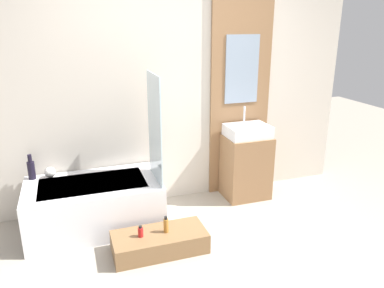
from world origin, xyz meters
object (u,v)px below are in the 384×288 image
vase_round_light (50,172)px  bottle_soap_primary (141,232)px  sink (248,131)px  vase_tall_dark (31,169)px  wooden_step_bench (160,242)px  bathtub (94,205)px  bottle_soap_secondary (166,225)px

vase_round_light → bottle_soap_primary: 1.19m
vase_round_light → sink: bearing=-3.2°
vase_round_light → vase_tall_dark: bearing=173.7°
sink → wooden_step_bench: bearing=-147.8°
bathtub → bottle_soap_primary: size_ratio=12.44×
vase_tall_dark → vase_round_light: bearing=-6.3°
bathtub → wooden_step_bench: bearing=-50.8°
vase_round_light → bottle_soap_primary: (0.73, -0.89, -0.31)m
vase_tall_dark → sink: bearing=-3.5°
vase_tall_dark → bottle_soap_secondary: size_ratio=1.65×
bottle_soap_secondary → vase_tall_dark: bearing=141.0°
wooden_step_bench → vase_round_light: (-0.90, 0.89, 0.44)m
sink → vase_tall_dark: sink is taller
wooden_step_bench → bathtub: bearing=129.2°
sink → bottle_soap_secondary: (-1.17, -0.77, -0.55)m
bathtub → vase_round_light: size_ratio=11.82×
bottle_soap_secondary → wooden_step_bench: bearing=180.0°
vase_round_light → bottle_soap_primary: vase_round_light is taller
wooden_step_bench → vase_round_light: bearing=135.1°
wooden_step_bench → bottle_soap_primary: 0.22m
bathtub → wooden_step_bench: bathtub is taller
bathtub → wooden_step_bench: (0.51, -0.62, -0.15)m
wooden_step_bench → vase_round_light: size_ratio=7.67×
wooden_step_bench → bottle_soap_secondary: 0.17m
bathtub → wooden_step_bench: 0.82m
bathtub → vase_tall_dark: vase_tall_dark is taller
wooden_step_bench → vase_tall_dark: 1.49m
sink → bottle_soap_primary: bearing=-151.0°
bathtub → sink: (1.74, 0.15, 0.56)m
vase_round_light → bottle_soap_secondary: size_ratio=0.70×
sink → bottle_soap_secondary: bearing=-146.5°
wooden_step_bench → bottle_soap_secondary: bearing=-0.0°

